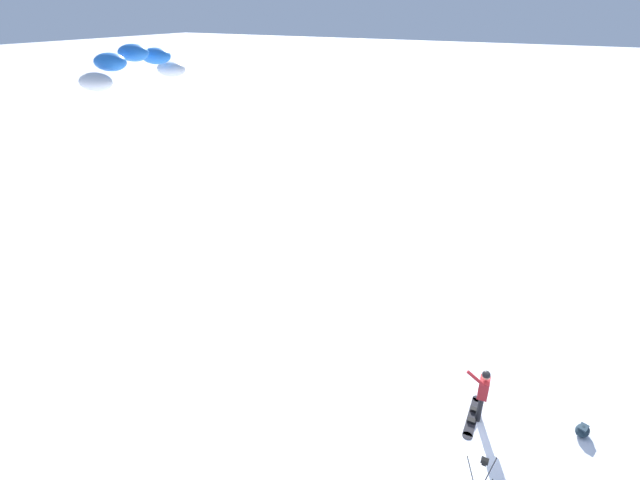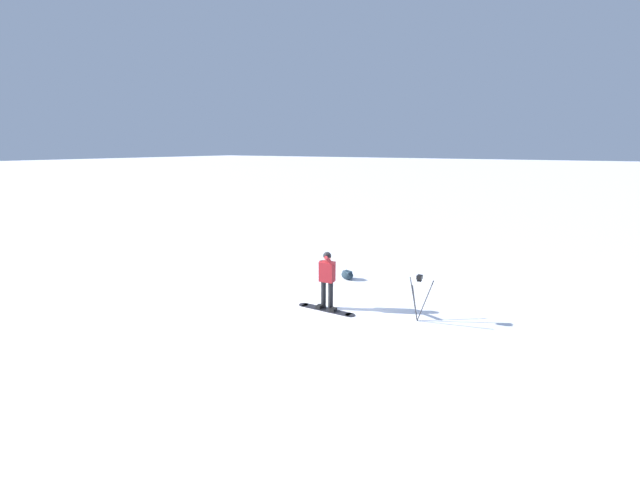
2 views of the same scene
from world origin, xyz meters
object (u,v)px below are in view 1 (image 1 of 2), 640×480
(snowboarder, at_px, (483,390))
(camera_tripod, at_px, (483,470))
(snowboard, at_px, (473,416))
(traction_kite, at_px, (135,64))
(gear_bag_large, at_px, (583,430))

(snowboarder, xyz_separation_m, camera_tripod, (-2.43, -0.52, -0.09))
(snowboarder, relative_size, snowboard, 0.95)
(traction_kite, distance_m, camera_tripod, 13.19)
(snowboarder, bearing_deg, gear_bag_large, -74.39)
(snowboard, height_order, gear_bag_large, gear_bag_large)
(traction_kite, bearing_deg, camera_tripod, -96.77)
(snowboard, bearing_deg, traction_kite, 96.61)
(traction_kite, relative_size, camera_tripod, 2.83)
(snowboarder, xyz_separation_m, traction_kite, (-1.19, 9.93, 7.85))
(snowboarder, bearing_deg, traction_kite, 96.84)
(traction_kite, xyz_separation_m, gear_bag_large, (1.90, -12.48, -8.68))
(snowboard, xyz_separation_m, camera_tripod, (-2.38, -0.65, 0.87))
(snowboard, xyz_separation_m, traction_kite, (-1.14, 9.80, 8.82))
(snowboard, height_order, camera_tripod, camera_tripod)
(snowboarder, xyz_separation_m, gear_bag_large, (0.71, -2.55, -0.83))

